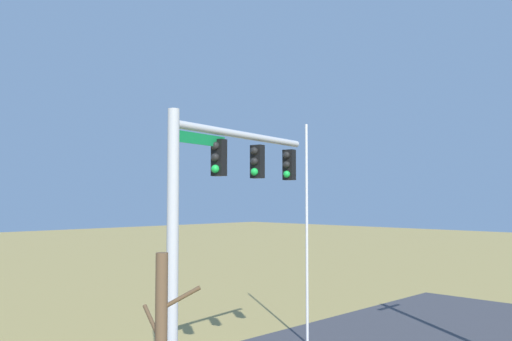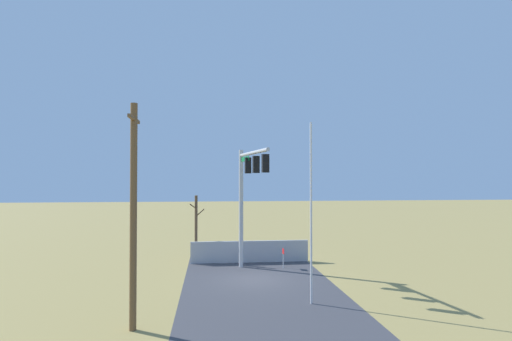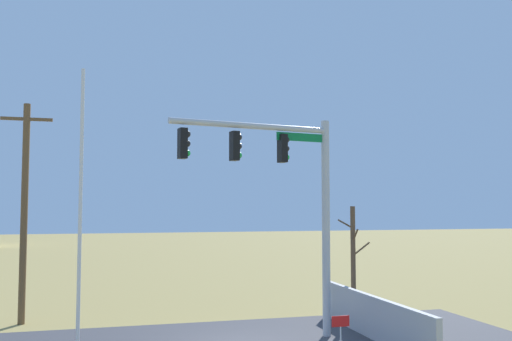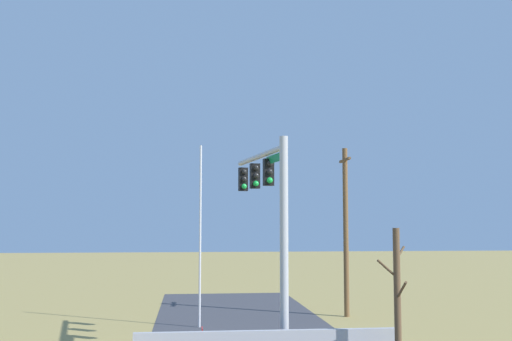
# 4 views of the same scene
# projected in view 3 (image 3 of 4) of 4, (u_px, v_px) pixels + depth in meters

# --- Properties ---
(sidewalk_corner) EXTENTS (6.00, 6.00, 0.01)m
(sidewalk_corner) POSITION_uv_depth(u_px,v_px,m) (354.00, 334.00, 19.19)
(sidewalk_corner) COLOR #B7B5AD
(sidewalk_corner) RESTS_ON ground_plane
(retaining_fence) EXTENTS (0.20, 7.94, 1.44)m
(retaining_fence) POSITION_uv_depth(u_px,v_px,m) (372.00, 317.00, 18.65)
(retaining_fence) COLOR #A8A8AD
(retaining_fence) RESTS_ON ground_plane
(signal_mast) EXTENTS (5.75, 1.22, 7.48)m
(signal_mast) POSITION_uv_depth(u_px,v_px,m) (286.00, 184.00, 18.63)
(signal_mast) COLOR #B2B5BA
(signal_mast) RESTS_ON ground_plane
(flagpole) EXTENTS (0.10, 0.10, 8.20)m
(flagpole) POSITION_uv_depth(u_px,v_px,m) (80.00, 220.00, 14.65)
(flagpole) COLOR silver
(flagpole) RESTS_ON ground_plane
(utility_pole) EXTENTS (1.90, 0.26, 8.47)m
(utility_pole) POSITION_uv_depth(u_px,v_px,m) (24.00, 208.00, 21.17)
(utility_pole) COLOR brown
(utility_pole) RESTS_ON ground_plane
(bare_tree) EXTENTS (1.27, 1.02, 4.48)m
(bare_tree) POSITION_uv_depth(u_px,v_px,m) (353.00, 260.00, 22.53)
(bare_tree) COLOR brown
(bare_tree) RESTS_ON ground_plane
(open_sign) EXTENTS (0.56, 0.04, 1.22)m
(open_sign) POSITION_uv_depth(u_px,v_px,m) (341.00, 326.00, 16.30)
(open_sign) COLOR silver
(open_sign) RESTS_ON ground_plane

